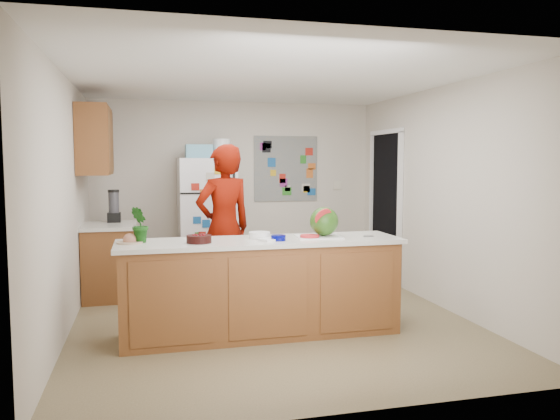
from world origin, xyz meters
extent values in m
cube|color=brown|center=(0.00, 0.00, -0.01)|extent=(4.00, 4.50, 0.02)
cube|color=beige|center=(0.00, 2.26, 1.25)|extent=(4.00, 0.02, 2.50)
cube|color=beige|center=(-2.01, 0.00, 1.25)|extent=(0.02, 4.50, 2.50)
cube|color=beige|center=(2.01, 0.00, 1.25)|extent=(0.02, 4.50, 2.50)
cube|color=white|center=(0.00, 0.00, 2.51)|extent=(4.00, 4.50, 0.02)
cube|color=black|center=(1.99, 1.45, 1.02)|extent=(0.03, 0.85, 2.04)
cube|color=brown|center=(-0.20, -0.50, 0.44)|extent=(2.60, 0.62, 0.88)
cube|color=silver|center=(-0.20, -0.50, 0.90)|extent=(2.68, 0.70, 0.04)
cube|color=brown|center=(-1.69, 1.35, 0.43)|extent=(0.60, 0.80, 0.86)
cube|color=silver|center=(-1.69, 1.35, 0.88)|extent=(0.64, 0.84, 0.04)
cube|color=brown|center=(-1.82, 1.30, 1.90)|extent=(0.35, 1.00, 0.80)
cube|color=silver|center=(-0.45, 1.88, 0.85)|extent=(0.75, 0.70, 1.70)
cube|color=#5999B2|center=(-0.55, 1.88, 1.79)|extent=(0.35, 0.28, 0.18)
cube|color=slate|center=(0.75, 2.24, 1.55)|extent=(0.95, 0.01, 0.95)
imported|color=#620B01|center=(-0.42, 0.47, 0.92)|extent=(0.78, 0.65, 1.84)
cylinder|color=black|center=(-1.64, 1.57, 1.09)|extent=(0.13, 0.13, 0.38)
cube|color=white|center=(0.37, -0.49, 0.93)|extent=(0.46, 0.37, 0.01)
sphere|color=#23540F|center=(0.43, -0.47, 1.07)|extent=(0.28, 0.28, 0.28)
cylinder|color=red|center=(0.27, -0.54, 0.94)|extent=(0.18, 0.18, 0.02)
cylinder|color=black|center=(-0.79, -0.57, 0.96)|extent=(0.26, 0.26, 0.07)
cylinder|color=white|center=(-0.20, -0.41, 0.95)|extent=(0.26, 0.26, 0.06)
cylinder|color=#00025F|center=(-0.06, -0.60, 0.95)|extent=(0.18, 0.18, 0.05)
cylinder|color=#BAAB92|center=(-1.40, -0.45, 0.93)|extent=(0.27, 0.27, 0.02)
cube|color=white|center=(-0.14, -0.59, 0.93)|extent=(0.23, 0.22, 0.02)
cube|color=slate|center=(0.86, -0.57, 0.93)|extent=(0.10, 0.04, 0.01)
imported|color=#193D12|center=(-1.30, -0.45, 1.09)|extent=(0.17, 0.20, 0.33)
camera|label=1|loc=(-1.25, -5.50, 1.65)|focal=35.00mm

